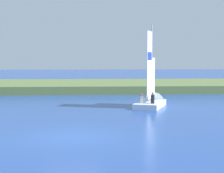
% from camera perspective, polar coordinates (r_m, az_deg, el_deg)
% --- Properties ---
extents(ground_plane, '(200.00, 200.00, 0.00)m').
position_cam_1_polar(ground_plane, '(16.13, -5.91, -7.58)').
color(ground_plane, '#234793').
extents(shore_bank, '(80.00, 13.08, 0.76)m').
position_cam_1_polar(shore_bank, '(40.87, -4.45, 0.12)').
color(shore_bank, '#5B703D').
rests_on(shore_bank, ground).
extents(sailboat, '(2.89, 4.42, 6.13)m').
position_cam_1_polar(sailboat, '(26.48, 6.13, -2.11)').
color(sailboat, silver).
rests_on(sailboat, ground).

